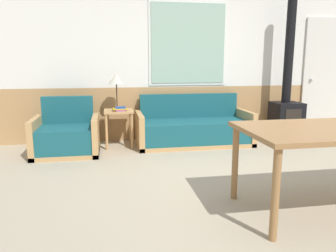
# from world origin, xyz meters

# --- Properties ---
(ground_plane) EXTENTS (16.00, 16.00, 0.00)m
(ground_plane) POSITION_xyz_m (0.00, 0.00, 0.00)
(ground_plane) COLOR #B2A58C
(wall_back) EXTENTS (7.20, 0.09, 2.70)m
(wall_back) POSITION_xyz_m (-0.01, 2.63, 1.36)
(wall_back) COLOR tan
(wall_back) RESTS_ON ground_plane
(couch) EXTENTS (1.81, 0.79, 0.78)m
(couch) POSITION_xyz_m (-0.29, 2.17, 0.24)
(couch) COLOR tan
(couch) RESTS_ON ground_plane
(armchair) EXTENTS (0.90, 0.76, 0.80)m
(armchair) POSITION_xyz_m (-2.23, 1.94, 0.25)
(armchair) COLOR tan
(armchair) RESTS_ON ground_plane
(side_table) EXTENTS (0.44, 0.44, 0.57)m
(side_table) POSITION_xyz_m (-1.47, 2.23, 0.45)
(side_table) COLOR tan
(side_table) RESTS_ON ground_plane
(table_lamp) EXTENTS (0.24, 0.24, 0.56)m
(table_lamp) POSITION_xyz_m (-1.49, 2.31, 1.03)
(table_lamp) COLOR #4C3823
(table_lamp) RESTS_ON side_table
(book_stack) EXTENTS (0.23, 0.18, 0.06)m
(book_stack) POSITION_xyz_m (-1.45, 2.15, 0.60)
(book_stack) COLOR #994C84
(book_stack) RESTS_ON side_table
(wood_stove) EXTENTS (0.46, 0.45, 2.34)m
(wood_stove) POSITION_xyz_m (1.32, 2.19, 0.65)
(wood_stove) COLOR black
(wood_stove) RESTS_ON ground_plane
(entry_door) EXTENTS (0.92, 0.09, 2.07)m
(entry_door) POSITION_xyz_m (2.29, 2.57, 1.03)
(entry_door) COLOR silver
(entry_door) RESTS_ON ground_plane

